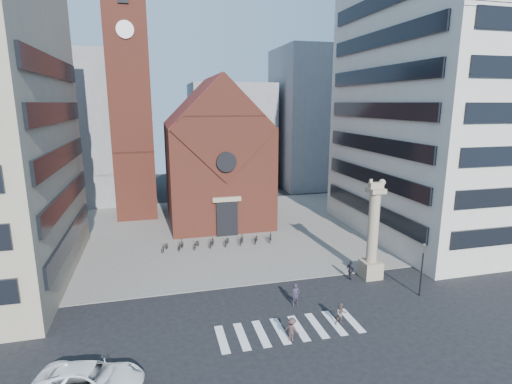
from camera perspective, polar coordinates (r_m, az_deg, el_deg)
ground at (r=30.54m, az=1.86°, el=-16.30°), size 120.00×120.00×0.00m
piazza at (r=47.61m, az=-4.60°, el=-5.44°), size 46.00×30.00×0.05m
zebra_crossing at (r=28.22m, az=4.80°, el=-18.97°), size 10.20×3.20×0.01m
church at (r=51.67m, az=-5.92°, el=5.03°), size 12.00×16.65×18.00m
campanile at (r=53.68m, az=-17.51°, el=13.11°), size 5.50×5.50×31.20m
building_right at (r=49.14m, az=26.25°, el=12.82°), size 18.00×22.00×32.00m
bg_block_left at (r=66.89m, az=-25.41°, el=8.21°), size 16.00×14.00×22.00m
bg_block_mid at (r=72.15m, az=-3.60°, el=8.03°), size 14.00×12.00×18.00m
bg_block_right at (r=73.87m, az=9.31°, el=10.33°), size 16.00×14.00×24.00m
lion_column at (r=35.46m, az=16.31°, el=-6.50°), size 1.63×1.60×8.68m
traffic_light at (r=33.85m, az=22.62°, el=-10.02°), size 0.13×0.16×4.30m
white_car at (r=24.37m, az=-22.62°, el=-23.55°), size 5.91×3.78×1.52m
pedestrian_0 at (r=30.68m, az=5.70°, el=-14.40°), size 0.64×0.43×1.72m
pedestrian_1 at (r=28.85m, az=12.06°, el=-16.64°), size 0.84×0.69×1.59m
pedestrian_2 at (r=35.49m, az=13.39°, el=-10.80°), size 0.64×1.08×1.72m
pedestrian_3 at (r=26.77m, az=5.13°, el=-18.96°), size 1.11×1.10×1.54m
scooter_0 at (r=41.86m, az=-12.89°, el=-7.62°), size 1.23×1.83×0.91m
scooter_1 at (r=41.89m, az=-10.70°, el=-7.42°), size 1.09×1.74×1.01m
scooter_2 at (r=42.02m, az=-8.51°, el=-7.35°), size 1.23×1.83×0.91m
scooter_3 at (r=42.18m, az=-6.34°, el=-7.13°), size 1.09×1.74×1.01m
scooter_4 at (r=42.43m, az=-4.19°, el=-7.04°), size 1.23×1.83×0.91m
scooter_5 at (r=42.71m, az=-2.07°, el=-6.81°), size 1.09×1.74×1.01m
scooter_6 at (r=43.07m, az=0.01°, el=-6.70°), size 1.23×1.83×0.91m
scooter_7 at (r=43.46m, az=2.06°, el=-6.46°), size 1.09×1.74×1.01m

